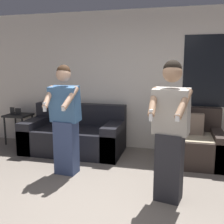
% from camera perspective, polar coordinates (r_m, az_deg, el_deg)
% --- Properties ---
extents(ground_plane, '(14.00, 14.00, 0.00)m').
position_cam_1_polar(ground_plane, '(3.01, -1.86, -23.24)').
color(ground_plane, slate).
extents(wall_back, '(6.99, 0.07, 2.70)m').
position_cam_1_polar(wall_back, '(5.19, 6.46, 6.72)').
color(wall_back, silver).
rests_on(wall_back, ground_plane).
extents(couch, '(1.88, 0.98, 0.89)m').
position_cam_1_polar(couch, '(5.16, -8.12, -5.11)').
color(couch, black).
rests_on(couch, ground_plane).
extents(armchair, '(1.00, 0.95, 0.91)m').
position_cam_1_polar(armchair, '(4.78, 16.94, -6.63)').
color(armchair, '#332823').
rests_on(armchair, ground_plane).
extents(side_table, '(0.50, 0.47, 0.78)m').
position_cam_1_polar(side_table, '(5.94, -19.70, -1.38)').
color(side_table, black).
rests_on(side_table, ground_plane).
extents(person_left, '(0.49, 0.50, 1.66)m').
position_cam_1_polar(person_left, '(4.00, -10.16, -1.74)').
color(person_left, '#384770').
rests_on(person_left, ground_plane).
extents(person_right, '(0.49, 0.54, 1.72)m').
position_cam_1_polar(person_right, '(3.20, 12.55, -4.13)').
color(person_right, '#28282D').
rests_on(person_right, ground_plane).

